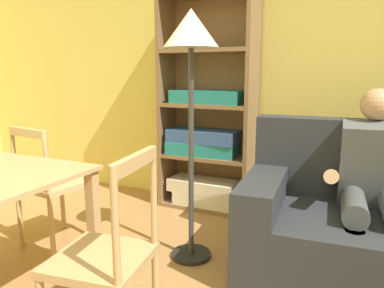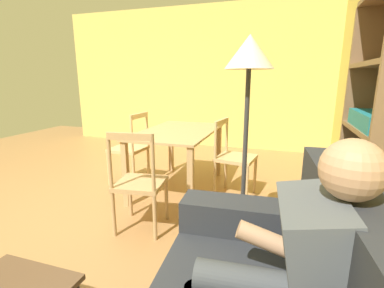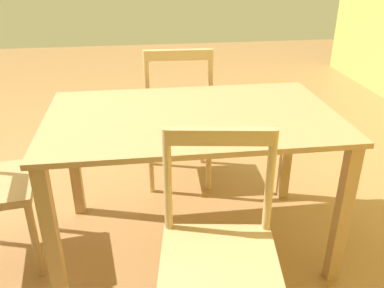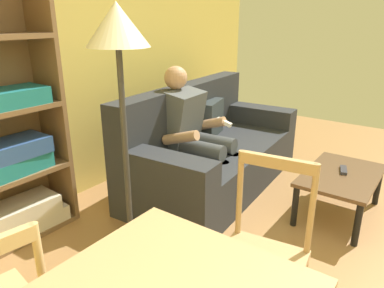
{
  "view_description": "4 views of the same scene",
  "coord_description": "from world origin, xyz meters",
  "views": [
    {
      "loc": [
        1.01,
        -0.61,
        1.29
      ],
      "look_at": [
        0.18,
        1.19,
        0.9
      ],
      "focal_mm": 34.03,
      "sensor_mm": 36.0,
      "label": 1
    },
    {
      "loc": [
        2.09,
        1.81,
        1.38
      ],
      "look_at": [
        0.18,
        1.19,
        0.9
      ],
      "focal_mm": 25.77,
      "sensor_mm": 36.0,
      "label": 2
    },
    {
      "loc": [
        -0.78,
        2.44,
        1.49
      ],
      "look_at": [
        -1.02,
        0.63,
        0.6
      ],
      "focal_mm": 38.24,
      "sensor_mm": 36.0,
      "label": 3
    },
    {
      "loc": [
        -1.43,
        0.02,
        1.61
      ],
      "look_at": [
        0.18,
        1.19,
        0.9
      ],
      "focal_mm": 33.7,
      "sensor_mm": 36.0,
      "label": 4
    }
  ],
  "objects": [
    {
      "name": "tv_remote",
      "position": [
        1.56,
        0.62,
        0.39
      ],
      "size": [
        0.18,
        0.1,
        0.02
      ],
      "primitive_type": "cube",
      "rotation": [
        0.0,
        0.0,
        1.86
      ],
      "color": "#2D2D38",
      "rests_on": "coffee_table"
    },
    {
      "name": "person_lounging",
      "position": [
        1.12,
        1.85,
        0.61
      ],
      "size": [
        0.61,
        0.87,
        1.19
      ],
      "color": "#4C5156",
      "rests_on": "ground_plane"
    },
    {
      "name": "couch",
      "position": [
        1.38,
        1.84,
        0.34
      ],
      "size": [
        2.12,
        1.07,
        0.98
      ],
      "color": "#282B30",
      "rests_on": "ground_plane"
    },
    {
      "name": "coffee_table",
      "position": [
        1.5,
        0.62,
        0.33
      ],
      "size": [
        0.85,
        0.55,
        0.38
      ],
      "color": "brown",
      "rests_on": "ground_plane"
    },
    {
      "name": "wall_back",
      "position": [
        0.0,
        2.79,
        1.39
      ],
      "size": [
        6.93,
        0.12,
        2.77
      ],
      "primitive_type": "cube",
      "color": "#DBC660",
      "rests_on": "ground_plane"
    },
    {
      "name": "dining_chair_facing_couch",
      "position": [
        0.01,
        0.63,
        0.45
      ],
      "size": [
        0.47,
        0.47,
        0.95
      ],
      "color": "tan",
      "rests_on": "ground_plane"
    },
    {
      "name": "floor_lamp",
      "position": [
        -0.0,
        1.57,
        1.42
      ],
      "size": [
        0.36,
        0.36,
        1.69
      ],
      "color": "black",
      "rests_on": "ground_plane"
    }
  ]
}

